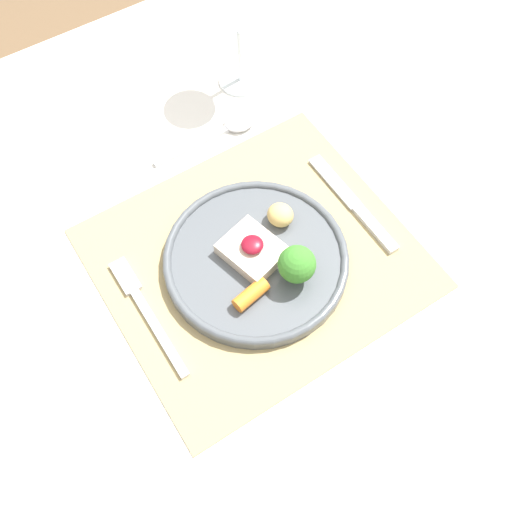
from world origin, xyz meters
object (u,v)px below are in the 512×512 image
Objects in this scene: dinner_plate at (259,258)px; fork at (144,307)px; wine_glass_near at (238,14)px; knife at (358,209)px; spoon at (229,127)px.

fork is (-0.17, 0.03, -0.01)m from dinner_plate.
wine_glass_near is at bearing 62.19° from dinner_plate.
dinner_plate is at bearing -117.81° from wine_glass_near.
dinner_plate is 1.31× the size of knife.
wine_glass_near reaches higher than fork.
fork is at bearing 171.43° from dinner_plate.
dinner_plate reaches higher than spoon.
wine_glass_near is at bearing 39.58° from fork.
dinner_plate is 1.31× the size of fork.
knife is (0.34, -0.03, 0.00)m from fork.
knife is at bearing -6.27° from fork.
knife is 0.34m from wine_glass_near.
fork is at bearing -139.04° from wine_glass_near.
fork is at bearing 177.47° from knife.
fork is 1.00× the size of knife.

